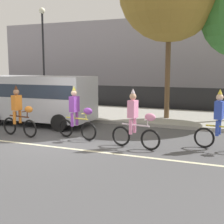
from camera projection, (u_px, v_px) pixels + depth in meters
The scene contains 12 objects.
ground_plane at pixel (53, 143), 10.76m from camera, with size 80.00×80.00×0.00m, color #4C4C4F.
road_centre_line at pixel (45, 146), 10.30m from camera, with size 36.00×0.14×0.01m, color beige.
sidewalk_curb at pixel (121, 114), 16.69m from camera, with size 60.00×5.00×0.15m, color #9E9B93.
fence_line at pixel (138, 98), 19.25m from camera, with size 40.00×0.08×1.40m, color black.
building_backdrop at pixel (170, 61), 26.71m from camera, with size 28.00×8.00×6.23m, color #99939E.
parade_cyclist_orange at pixel (19, 114), 11.66m from camera, with size 1.72×0.51×1.92m.
parade_cyclist_purple at pixel (77, 116), 11.22m from camera, with size 1.71×0.53×1.92m.
parade_cyclist_pink at pixel (136, 122), 9.91m from camera, with size 1.71×0.52×1.92m.
parade_cyclist_cobalt at pixel (222, 124), 9.66m from camera, with size 1.71×0.52×1.92m.
parked_van_silver at pixel (40, 96), 13.97m from camera, with size 5.00×2.22×2.18m.
street_lamp_post at pixel (43, 43), 18.41m from camera, with size 0.36×0.36×5.86m.
pedestrian_onlooker at pixel (78, 95), 17.74m from camera, with size 0.32×0.20×1.62m.
Camera 1 is at (5.91, -8.91, 2.60)m, focal length 50.00 mm.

